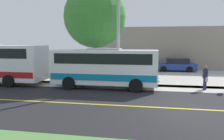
{
  "coord_description": "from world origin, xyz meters",
  "views": [
    {
      "loc": [
        11.27,
        -1.12,
        3.23
      ],
      "look_at": [
        -3.5,
        -3.85,
        1.4
      ],
      "focal_mm": 36.63,
      "sensor_mm": 36.0,
      "label": 1
    }
  ],
  "objects_px": {
    "shuttle_bus_front": "(105,66)",
    "tree_curbside": "(95,17)",
    "parked_car_near": "(176,65)",
    "commercial_building": "(182,47)",
    "pedestrian_with_bags": "(205,77)",
    "street_light_pole": "(118,18)"
  },
  "relations": [
    {
      "from": "parked_car_near",
      "to": "tree_curbside",
      "type": "bearing_deg",
      "value": -43.73
    },
    {
      "from": "tree_curbside",
      "to": "commercial_building",
      "type": "relative_size",
      "value": 0.35
    },
    {
      "from": "tree_curbside",
      "to": "commercial_building",
      "type": "bearing_deg",
      "value": 148.46
    },
    {
      "from": "tree_curbside",
      "to": "street_light_pole",
      "type": "bearing_deg",
      "value": 43.02
    },
    {
      "from": "parked_car_near",
      "to": "commercial_building",
      "type": "bearing_deg",
      "value": 168.77
    },
    {
      "from": "shuttle_bus_front",
      "to": "commercial_building",
      "type": "relative_size",
      "value": 0.34
    },
    {
      "from": "street_light_pole",
      "to": "commercial_building",
      "type": "distance_m",
      "value": 17.81
    },
    {
      "from": "street_light_pole",
      "to": "shuttle_bus_front",
      "type": "bearing_deg",
      "value": -65.15
    },
    {
      "from": "street_light_pole",
      "to": "tree_curbside",
      "type": "xyz_separation_m",
      "value": [
        -2.51,
        -2.34,
        0.4
      ]
    },
    {
      "from": "street_light_pole",
      "to": "pedestrian_with_bags",
      "type": "bearing_deg",
      "value": 91.17
    },
    {
      "from": "shuttle_bus_front",
      "to": "commercial_building",
      "type": "bearing_deg",
      "value": 157.22
    },
    {
      "from": "pedestrian_with_bags",
      "to": "tree_curbside",
      "type": "height_order",
      "value": "tree_curbside"
    },
    {
      "from": "pedestrian_with_bags",
      "to": "street_light_pole",
      "type": "distance_m",
      "value": 7.23
    },
    {
      "from": "shuttle_bus_front",
      "to": "parked_car_near",
      "type": "relative_size",
      "value": 1.68
    },
    {
      "from": "parked_car_near",
      "to": "commercial_building",
      "type": "distance_m",
      "value": 6.71
    },
    {
      "from": "pedestrian_with_bags",
      "to": "commercial_building",
      "type": "height_order",
      "value": "commercial_building"
    },
    {
      "from": "shuttle_bus_front",
      "to": "parked_car_near",
      "type": "xyz_separation_m",
      "value": [
        -10.57,
        5.84,
        -0.86
      ]
    },
    {
      "from": "pedestrian_with_bags",
      "to": "street_light_pole",
      "type": "height_order",
      "value": "street_light_pole"
    },
    {
      "from": "shuttle_bus_front",
      "to": "tree_curbside",
      "type": "xyz_separation_m",
      "value": [
        -2.91,
        -1.49,
        3.75
      ]
    },
    {
      "from": "street_light_pole",
      "to": "parked_car_near",
      "type": "relative_size",
      "value": 2.01
    },
    {
      "from": "street_light_pole",
      "to": "parked_car_near",
      "type": "xyz_separation_m",
      "value": [
        -10.18,
        4.99,
        -4.21
      ]
    },
    {
      "from": "pedestrian_with_bags",
      "to": "parked_car_near",
      "type": "bearing_deg",
      "value": -174.2
    }
  ]
}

